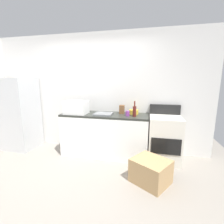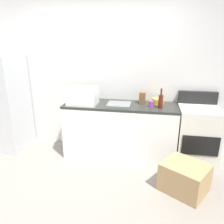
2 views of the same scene
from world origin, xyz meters
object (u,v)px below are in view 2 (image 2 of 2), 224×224
Objects in this scene: wine_bottle at (161,101)px; mixing_bowl at (158,101)px; refrigerator at (4,104)px; coffee_mug at (151,104)px; knife_block at (142,98)px; stove_oven at (197,134)px; cardboard_box_large at (185,177)px; microwave at (83,96)px.

mixing_bowl is (-0.03, 0.22, -0.06)m from wine_bottle.
refrigerator reaches higher than wine_bottle.
knife_block is (-0.15, 0.20, 0.04)m from coffee_mug.
stove_oven is 0.88m from coffee_mug.
refrigerator reaches higher than knife_block.
coffee_mug is 0.19× the size of cardboard_box_large.
microwave is 1.90m from cardboard_box_large.
stove_oven is at bearing 6.68° from coffee_mug.
coffee_mug is 1.14m from cardboard_box_large.
stove_oven is at bearing -7.25° from knife_block.
knife_block is (-0.28, 0.21, -0.02)m from wine_bottle.
microwave is 1.08m from coffee_mug.
cardboard_box_large is at bearing -24.17° from microwave.
cardboard_box_large is (3.01, -0.74, -0.63)m from refrigerator.
stove_oven is at bearing 71.79° from cardboard_box_large.
stove_oven is 6.11× the size of knife_block.
mixing_bowl is at bearing 169.37° from stove_oven.
wine_bottle is 1.67× the size of knife_block.
coffee_mug is 0.56× the size of knife_block.
cardboard_box_large is (0.33, -0.69, -0.82)m from wine_bottle.
coffee_mug is at bearing -117.35° from mixing_bowl.
wine_bottle is at bearing -1.02° from refrigerator.
wine_bottle reaches higher than mixing_bowl.
coffee_mug is 0.23m from mixing_bowl.
cardboard_box_large is at bearing -55.88° from knife_block.
microwave reaches higher than coffee_mug.
mixing_bowl is at bearing 3.74° from refrigerator.
refrigerator is 9.10× the size of knife_block.
refrigerator is 3.06× the size of cardboard_box_large.
microwave reaches higher than cardboard_box_large.
knife_block is at bearing 172.75° from stove_oven.
coffee_mug reaches higher than mixing_bowl.
microwave is at bearing -167.16° from knife_block.
stove_oven reaches higher than knife_block.
cardboard_box_large is (0.47, -0.71, -0.76)m from coffee_mug.
wine_bottle reaches higher than microwave.
refrigerator is 8.62× the size of mixing_bowl.
cardboard_box_large is at bearing -13.85° from refrigerator.
wine_bottle is (1.22, -0.00, -0.03)m from microwave.
coffee_mug is at bearing 123.47° from cardboard_box_large.
coffee_mug is at bearing 172.80° from wine_bottle.
microwave is 0.96m from knife_block.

